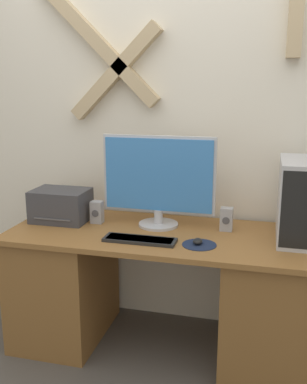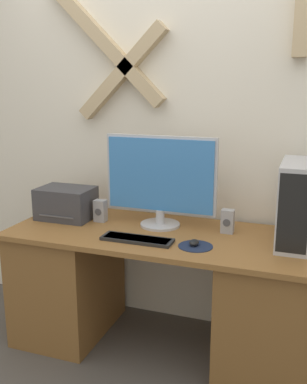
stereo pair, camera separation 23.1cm
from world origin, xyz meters
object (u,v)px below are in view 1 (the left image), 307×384
monitor (159,179)px  speaker_right (226,219)px  keyboard (140,240)px  computer_tower (294,200)px  printer (61,205)px  speaker_left (97,212)px  mouse (198,241)px

monitor → speaker_right: bearing=1.2°
keyboard → computer_tower: size_ratio=0.90×
monitor → printer: 0.65m
monitor → printer: bearing=-174.8°
speaker_right → keyboard: bearing=-145.0°
keyboard → printer: 0.64m
monitor → keyboard: size_ratio=1.70×
printer → speaker_right: bearing=3.6°
monitor → keyboard: (-0.03, -0.30, -0.28)m
keyboard → printer: size_ratio=1.17×
computer_tower → printer: bearing=-179.6°
computer_tower → speaker_right: bearing=171.3°
printer → speaker_right: (1.02, 0.06, -0.03)m
keyboard → speaker_left: bearing=143.7°
monitor → speaker_right: monitor is taller
speaker_right → speaker_left: bearing=-176.3°
monitor → speaker_left: (-0.38, -0.04, -0.22)m
keyboard → speaker_left: (-0.35, 0.26, 0.06)m
computer_tower → keyboard: bearing=-162.6°
mouse → keyboard: bearing=-174.6°
speaker_left → mouse: bearing=-18.9°
monitor → keyboard: 0.41m
monitor → speaker_right: size_ratio=4.96×
mouse → speaker_left: (-0.66, 0.23, 0.05)m
computer_tower → speaker_right: computer_tower is taller
computer_tower → speaker_right: size_ratio=3.26×
mouse → speaker_left: size_ratio=0.52×
keyboard → computer_tower: computer_tower is taller
keyboard → monitor: bearing=83.9°
speaker_left → keyboard: bearing=-36.3°
speaker_left → computer_tower: bearing=-0.2°
monitor → mouse: 0.47m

